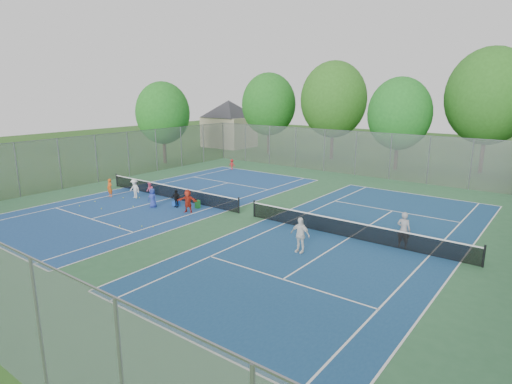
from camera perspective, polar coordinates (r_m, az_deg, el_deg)
ground at (r=26.87m, az=-1.29°, el=-3.10°), size 120.00×120.00×0.00m
court_pad at (r=26.87m, az=-1.29°, el=-3.08°), size 32.00×32.00×0.01m
court_left at (r=31.54m, az=-11.31°, el=-0.80°), size 10.97×23.77×0.01m
court_right at (r=23.38m, az=12.36°, el=-5.97°), size 10.97×23.77×0.01m
net_left at (r=31.43m, az=-11.35°, el=-0.02°), size 12.87×0.10×0.91m
net_right at (r=23.24m, az=12.42°, el=-4.95°), size 12.87×0.10×0.91m
fence_north at (r=39.95m, az=13.15°, el=5.03°), size 32.00×0.10×4.00m
fence_west at (r=38.25m, az=-20.51°, el=4.15°), size 0.10×32.00×4.00m
house at (r=58.36m, az=-3.66°, el=10.16°), size 11.03×11.03×7.30m
tree_nw at (r=51.77m, az=1.70°, el=11.60°), size 6.40×6.40×9.58m
tree_nl at (r=48.45m, az=10.32°, el=12.02°), size 7.20×7.20×10.69m
tree_nc at (r=43.53m, az=18.58°, el=9.87°), size 6.00×6.00×8.85m
tree_nr at (r=44.71m, az=28.68°, el=11.13°), size 7.60×7.60×11.42m
tree_side_w at (r=46.26m, az=-12.33°, el=10.25°), size 5.60×5.60×8.47m
ball_crate at (r=29.40m, az=-10.61°, el=-1.52°), size 0.43×0.43×0.34m
ball_hopper at (r=28.56m, az=-7.80°, el=-1.64°), size 0.32×0.32×0.54m
student_a at (r=32.96m, az=-18.91°, el=0.52°), size 0.49×0.33×1.35m
student_b at (r=31.82m, az=-13.97°, el=0.23°), size 0.69×0.62×1.16m
student_c at (r=32.12m, az=-15.89°, el=0.45°), size 0.93×0.58×1.39m
student_d at (r=28.95m, az=-10.60°, el=-0.86°), size 0.75×0.42×1.20m
student_e at (r=29.22m, az=-13.63°, el=-0.78°), size 0.72×0.56×1.31m
student_f at (r=27.57m, az=-9.08°, el=-1.20°), size 1.46×0.97×1.51m
child_far_baseline at (r=41.81m, az=-3.22°, el=3.68°), size 0.72×0.49×1.03m
instructor at (r=22.45m, az=19.09°, el=-4.80°), size 0.68×0.46×1.85m
teen_court_b at (r=20.76m, az=5.89°, el=-5.71°), size 1.05×0.46×1.77m
tennis_ball_0 at (r=31.94m, az=-15.62°, el=-0.83°), size 0.07×0.07×0.07m
tennis_ball_1 at (r=31.11m, az=-22.47°, el=-1.75°), size 0.07×0.07×0.07m
tennis_ball_2 at (r=31.95m, az=-20.67°, el=-1.21°), size 0.07×0.07×0.07m
tennis_ball_3 at (r=25.18m, az=-13.54°, el=-4.56°), size 0.07×0.07×0.07m
tennis_ball_4 at (r=32.38m, az=-17.28°, el=-0.75°), size 0.07×0.07×0.07m
tennis_ball_5 at (r=29.87m, az=-19.92°, el=-2.14°), size 0.07×0.07×0.07m
tennis_ball_6 at (r=32.09m, az=-15.28°, el=-0.74°), size 0.07×0.07×0.07m
tennis_ball_7 at (r=25.43m, az=-14.98°, el=-4.47°), size 0.07×0.07×0.07m
tennis_ball_8 at (r=25.83m, az=-17.72°, el=-4.38°), size 0.07×0.07×0.07m
tennis_ball_9 at (r=29.77m, az=-16.05°, el=-1.90°), size 0.07×0.07×0.07m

